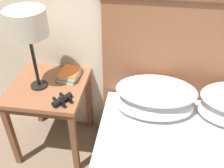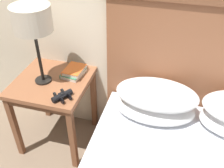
% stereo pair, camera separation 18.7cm
% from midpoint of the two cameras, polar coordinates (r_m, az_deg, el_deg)
% --- Properties ---
extents(nightstand, '(0.58, 0.58, 0.66)m').
position_cam_midpoint_polar(nightstand, '(2.17, -10.37, -1.17)').
color(nightstand, brown).
rests_on(nightstand, ground_plane).
extents(table_lamp, '(0.27, 0.27, 0.61)m').
position_cam_midpoint_polar(table_lamp, '(1.88, -14.25, 13.21)').
color(table_lamp, black).
rests_on(table_lamp, nightstand).
extents(book_on_nightstand, '(0.17, 0.21, 0.03)m').
position_cam_midpoint_polar(book_on_nightstand, '(2.15, -5.94, 2.29)').
color(book_on_nightstand, silver).
rests_on(book_on_nightstand, nightstand).
extents(book_stacked_on_top, '(0.15, 0.20, 0.03)m').
position_cam_midpoint_polar(book_stacked_on_top, '(2.13, -5.78, 3.02)').
color(book_stacked_on_top, silver).
rests_on(book_stacked_on_top, book_on_nightstand).
extents(binoculars_pair, '(0.16, 0.16, 0.05)m').
position_cam_midpoint_polar(binoculars_pair, '(1.91, -8.04, -2.67)').
color(binoculars_pair, black).
rests_on(binoculars_pair, nightstand).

